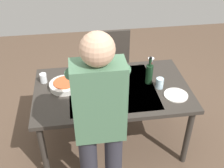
# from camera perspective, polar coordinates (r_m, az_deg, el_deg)

# --- Properties ---
(ground_plane) EXTENTS (6.00, 6.00, 0.00)m
(ground_plane) POSITION_cam_1_polar(r_m,az_deg,el_deg) (3.24, 0.00, -11.43)
(ground_plane) COLOR brown
(dining_table) EXTENTS (1.54, 0.93, 0.74)m
(dining_table) POSITION_cam_1_polar(r_m,az_deg,el_deg) (2.80, 0.00, -2.05)
(dining_table) COLOR #332D28
(dining_table) RESTS_ON ground_plane
(chair_near) EXTENTS (0.40, 0.40, 0.91)m
(chair_near) POSITION_cam_1_polar(r_m,az_deg,el_deg) (3.59, 0.66, 4.58)
(chair_near) COLOR black
(chair_near) RESTS_ON ground_plane
(person_server) EXTENTS (0.42, 0.61, 1.69)m
(person_server) POSITION_cam_1_polar(r_m,az_deg,el_deg) (2.03, -2.56, -8.07)
(person_server) COLOR #2D2D38
(person_server) RESTS_ON ground_plane
(wine_bottle) EXTENTS (0.07, 0.07, 0.30)m
(wine_bottle) POSITION_cam_1_polar(r_m,az_deg,el_deg) (2.80, 7.67, 2.17)
(wine_bottle) COLOR black
(wine_bottle) RESTS_ON dining_table
(wine_glass_left) EXTENTS (0.07, 0.07, 0.15)m
(wine_glass_left) POSITION_cam_1_polar(r_m,az_deg,el_deg) (3.00, 8.00, 4.51)
(wine_glass_left) COLOR white
(wine_glass_left) RESTS_ON dining_table
(water_cup_near_left) EXTENTS (0.07, 0.07, 0.10)m
(water_cup_near_left) POSITION_cam_1_polar(r_m,az_deg,el_deg) (2.90, -13.94, 1.20)
(water_cup_near_left) COLOR silver
(water_cup_near_left) RESTS_ON dining_table
(water_cup_near_right) EXTENTS (0.07, 0.07, 0.09)m
(water_cup_near_right) POSITION_cam_1_polar(r_m,az_deg,el_deg) (2.44, -2.50, -5.02)
(water_cup_near_right) COLOR silver
(water_cup_near_right) RESTS_ON dining_table
(water_cup_far_left) EXTENTS (0.08, 0.08, 0.11)m
(water_cup_far_left) POSITION_cam_1_polar(r_m,az_deg,el_deg) (2.77, 9.78, 0.17)
(water_cup_far_left) COLOR silver
(water_cup_far_left) RESTS_ON dining_table
(serving_bowl_pasta) EXTENTS (0.30, 0.30, 0.07)m
(serving_bowl_pasta) POSITION_cam_1_polar(r_m,az_deg,el_deg) (2.78, -9.73, -0.17)
(serving_bowl_pasta) COLOR white
(serving_bowl_pasta) RESTS_ON dining_table
(dinner_plate_near) EXTENTS (0.23, 0.23, 0.01)m
(dinner_plate_near) POSITION_cam_1_polar(r_m,az_deg,el_deg) (2.72, 13.01, -2.24)
(dinner_plate_near) COLOR white
(dinner_plate_near) RESTS_ON dining_table
(table_knife) EXTENTS (0.03, 0.20, 0.00)m
(table_knife) POSITION_cam_1_polar(r_m,az_deg,el_deg) (3.02, 2.99, 2.79)
(table_knife) COLOR silver
(table_knife) RESTS_ON dining_table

